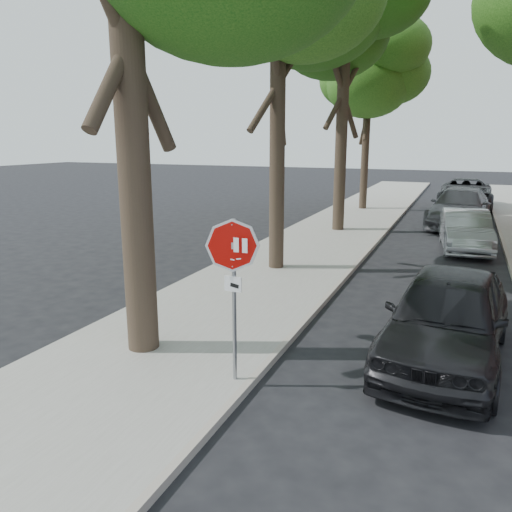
{
  "coord_description": "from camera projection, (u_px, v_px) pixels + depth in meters",
  "views": [
    {
      "loc": [
        2.44,
        -6.65,
        3.89
      ],
      "look_at": [
        -0.55,
        0.52,
        2.05
      ],
      "focal_mm": 35.0,
      "sensor_mm": 36.0,
      "label": 1
    }
  ],
  "objects": [
    {
      "name": "tree_mid_b",
      "position": [
        345.0,
        31.0,
        19.54
      ],
      "size": [
        5.88,
        5.46,
        10.36
      ],
      "color": "black",
      "rests_on": "sidewalk_left"
    },
    {
      "name": "tree_far",
      "position": [
        369.0,
        73.0,
        26.1
      ],
      "size": [
        5.29,
        4.91,
        9.33
      ],
      "color": "black",
      "rests_on": "sidewalk_left"
    },
    {
      "name": "curb_left",
      "position": [
        376.0,
        243.0,
        18.71
      ],
      "size": [
        0.12,
        55.0,
        0.13
      ],
      "primitive_type": "cube",
      "color": "#9E9384",
      "rests_on": "ground"
    },
    {
      "name": "sidewalk_left",
      "position": [
        323.0,
        239.0,
        19.48
      ],
      "size": [
        4.0,
        55.0,
        0.12
      ],
      "primitive_type": "cube",
      "color": "gray",
      "rests_on": "ground"
    },
    {
      "name": "curb_right",
      "position": [
        506.0,
        253.0,
        17.07
      ],
      "size": [
        0.12,
        55.0,
        0.13
      ],
      "primitive_type": "cube",
      "color": "#9E9384",
      "rests_on": "ground"
    },
    {
      "name": "car_d",
      "position": [
        465.0,
        194.0,
        28.03
      ],
      "size": [
        2.83,
        6.06,
        1.68
      ],
      "primitive_type": "imported",
      "rotation": [
        0.0,
        0.0,
        -0.01
      ],
      "color": "black",
      "rests_on": "ground"
    },
    {
      "name": "ground",
      "position": [
        276.0,
        394.0,
        7.78
      ],
      "size": [
        120.0,
        120.0,
        0.0
      ],
      "primitive_type": "plane",
      "color": "black",
      "rests_on": "ground"
    },
    {
      "name": "car_b",
      "position": [
        465.0,
        231.0,
        17.62
      ],
      "size": [
        1.95,
        4.44,
        1.42
      ],
      "primitive_type": "imported",
      "rotation": [
        0.0,
        0.0,
        0.11
      ],
      "color": "#A2A5AA",
      "rests_on": "ground"
    },
    {
      "name": "car_c",
      "position": [
        460.0,
        208.0,
        22.51
      ],
      "size": [
        2.96,
        6.02,
        1.68
      ],
      "primitive_type": "imported",
      "rotation": [
        0.0,
        0.0,
        -0.11
      ],
      "color": "#535257",
      "rests_on": "ground"
    },
    {
      "name": "stop_sign",
      "position": [
        233.0,
        269.0,
        7.58
      ],
      "size": [
        0.76,
        0.34,
        2.61
      ],
      "color": "gray",
      "rests_on": "sidewalk_left"
    },
    {
      "name": "car_a",
      "position": [
        447.0,
        317.0,
        8.8
      ],
      "size": [
        2.36,
        4.96,
        1.64
      ],
      "primitive_type": "imported",
      "rotation": [
        0.0,
        0.0,
        -0.09
      ],
      "color": "black",
      "rests_on": "ground"
    }
  ]
}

